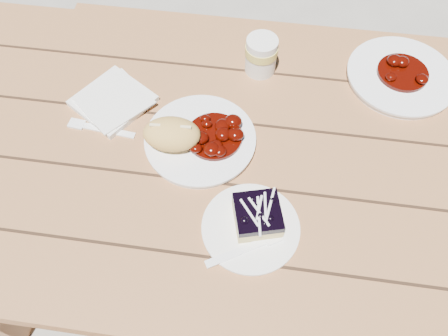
# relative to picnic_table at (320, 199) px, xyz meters

# --- Properties ---
(ground) EXTENTS (60.00, 60.00, 0.00)m
(ground) POSITION_rel_picnic_table_xyz_m (0.00, 0.00, -0.59)
(ground) COLOR gray
(ground) RESTS_ON ground
(picnic_table) EXTENTS (2.00, 1.55, 0.75)m
(picnic_table) POSITION_rel_picnic_table_xyz_m (0.00, 0.00, 0.00)
(picnic_table) COLOR brown
(picnic_table) RESTS_ON ground
(main_plate) EXTENTS (0.24, 0.24, 0.02)m
(main_plate) POSITION_rel_picnic_table_xyz_m (-0.29, 0.02, 0.17)
(main_plate) COLOR white
(main_plate) RESTS_ON picnic_table
(goulash_stew) EXTENTS (0.12, 0.12, 0.04)m
(goulash_stew) POSITION_rel_picnic_table_xyz_m (-0.26, 0.02, 0.20)
(goulash_stew) COLOR #3C0702
(goulash_stew) RESTS_ON main_plate
(bread_roll) EXTENTS (0.13, 0.09, 0.06)m
(bread_roll) POSITION_rel_picnic_table_xyz_m (-0.34, -0.00, 0.21)
(bread_roll) COLOR #DBAB54
(bread_roll) RESTS_ON main_plate
(dessert_plate) EXTENTS (0.18, 0.18, 0.01)m
(dessert_plate) POSITION_rel_picnic_table_xyz_m (-0.16, -0.17, 0.17)
(dessert_plate) COLOR white
(dessert_plate) RESTS_ON picnic_table
(blueberry_cake) EXTENTS (0.11, 0.11, 0.05)m
(blueberry_cake) POSITION_rel_picnic_table_xyz_m (-0.15, -0.16, 0.20)
(blueberry_cake) COLOR #F0D883
(blueberry_cake) RESTS_ON dessert_plate
(fork_dessert) EXTENTS (0.15, 0.10, 0.00)m
(fork_dessert) POSITION_rel_picnic_table_xyz_m (-0.18, -0.23, 0.17)
(fork_dessert) COLOR white
(fork_dessert) RESTS_ON dessert_plate
(napkin_stack) EXTENTS (0.21, 0.21, 0.01)m
(napkin_stack) POSITION_rel_picnic_table_xyz_m (-0.51, 0.10, 0.17)
(napkin_stack) COLOR white
(napkin_stack) RESTS_ON picnic_table
(fork_table) EXTENTS (0.16, 0.04, 0.00)m
(fork_table) POSITION_rel_picnic_table_xyz_m (-0.50, 0.02, 0.16)
(fork_table) COLOR white
(fork_table) RESTS_ON picnic_table
(second_plate) EXTENTS (0.25, 0.25, 0.02)m
(second_plate) POSITION_rel_picnic_table_xyz_m (0.15, 0.27, 0.17)
(second_plate) COLOR white
(second_plate) RESTS_ON picnic_table
(second_stew) EXTENTS (0.12, 0.12, 0.04)m
(second_stew) POSITION_rel_picnic_table_xyz_m (0.15, 0.27, 0.20)
(second_stew) COLOR #3C0702
(second_stew) RESTS_ON second_plate
(second_cup) EXTENTS (0.07, 0.07, 0.09)m
(second_cup) POSITION_rel_picnic_table_xyz_m (-0.18, 0.25, 0.21)
(second_cup) COLOR white
(second_cup) RESTS_ON picnic_table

